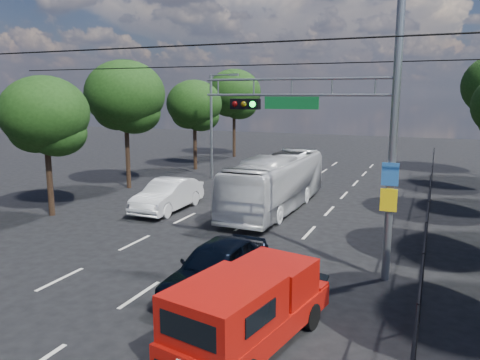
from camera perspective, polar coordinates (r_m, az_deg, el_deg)
The scene contains 13 objects.
lane_markings at distance 22.81m, azimuth 2.36°, elevation -4.21°, with size 6.12×38.00×0.01m.
signal_mast at distance 14.88m, azimuth 13.65°, elevation 8.07°, with size 6.43×0.39×9.50m.
streetlight_left at distance 31.98m, azimuth -3.25°, elevation 7.16°, with size 2.09×0.22×7.08m.
utility_wires at distance 17.38m, azimuth -3.65°, elevation 15.22°, with size 22.00×5.04×0.74m.
fence_right at distance 19.45m, azimuth 21.90°, elevation -4.45°, with size 0.06×34.03×2.00m.
tree_left_b at distance 23.77m, azimuth -22.59°, elevation 6.78°, with size 4.08×4.08×6.63m.
tree_left_c at distance 29.45m, azimuth -13.75°, elevation 9.43°, with size 4.80×4.80×7.80m.
tree_left_d at distance 36.03m, azimuth -5.54°, elevation 8.74°, with size 4.20×4.20×6.83m.
tree_left_e at distance 43.30m, azimuth -0.70°, elevation 10.15°, with size 4.92×4.92×7.99m.
red_pickup at distance 11.09m, azimuth 1.15°, elevation -15.19°, with size 2.70×5.22×1.86m.
navy_hatchback at distance 14.00m, azimuth -2.82°, elevation -10.53°, with size 1.83×4.55×1.55m, color black.
white_bus at distance 23.59m, azimuth 4.40°, elevation -0.35°, with size 2.30×9.82×2.74m, color silver.
white_van at distance 23.71m, azimuth -8.79°, elevation -1.82°, with size 1.66×4.76×1.57m, color white.
Camera 1 is at (7.69, -6.68, 5.80)m, focal length 35.00 mm.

